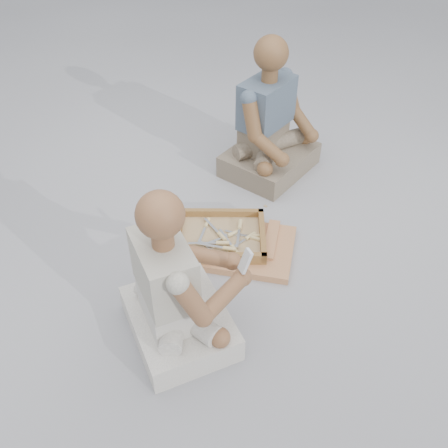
{
  "coord_description": "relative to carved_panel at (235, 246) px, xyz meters",
  "views": [
    {
      "loc": [
        -0.23,
        -1.75,
        1.89
      ],
      "look_at": [
        0.0,
        0.09,
        0.3
      ],
      "focal_mm": 40.0,
      "sensor_mm": 36.0,
      "label": 1
    }
  ],
  "objects": [
    {
      "name": "chisel_5",
      "position": [
        -0.08,
        0.04,
        0.06
      ],
      "size": [
        0.11,
        0.21,
        0.02
      ],
      "rotation": [
        0.0,
        0.0,
        -1.13
      ],
      "color": "silver",
      "rests_on": "tool_tray"
    },
    {
      "name": "chisel_2",
      "position": [
        -0.09,
        -0.02,
        0.06
      ],
      "size": [
        0.22,
        0.04,
        0.02
      ],
      "rotation": [
        0.0,
        0.0,
        -0.11
      ],
      "color": "silver",
      "rests_on": "tool_tray"
    },
    {
      "name": "chisel_1",
      "position": [
        -0.14,
        0.14,
        0.05
      ],
      "size": [
        0.1,
        0.21,
        0.02
      ],
      "rotation": [
        0.0,
        0.0,
        1.2
      ],
      "color": "silver",
      "rests_on": "tool_tray"
    },
    {
      "name": "wood_chip_2",
      "position": [
        0.16,
        0.06,
        -0.02
      ],
      "size": [
        0.02,
        0.02,
        0.0
      ],
      "primitive_type": "cube",
      "rotation": [
        0.0,
        0.0,
        0.18
      ],
      "color": "tan",
      "rests_on": "ground"
    },
    {
      "name": "wood_chip_1",
      "position": [
        -0.06,
        -0.11,
        -0.02
      ],
      "size": [
        0.02,
        0.02,
        0.0
      ],
      "primitive_type": "cube",
      "rotation": [
        0.0,
        0.0,
        2.89
      ],
      "color": "tan",
      "rests_on": "ground"
    },
    {
      "name": "carved_panel",
      "position": [
        0.0,
        0.0,
        0.0
      ],
      "size": [
        0.73,
        0.6,
        0.04
      ],
      "primitive_type": "cube",
      "rotation": [
        0.0,
        0.0,
        -0.34
      ],
      "color": "#9C673C",
      "rests_on": "ground"
    },
    {
      "name": "chisel_6",
      "position": [
        -0.02,
        0.04,
        0.05
      ],
      "size": [
        0.21,
        0.1,
        0.02
      ],
      "rotation": [
        0.0,
        0.0,
        0.39
      ],
      "color": "silver",
      "rests_on": "tool_tray"
    },
    {
      "name": "wood_chip_3",
      "position": [
        0.22,
        -0.02,
        -0.02
      ],
      "size": [
        0.02,
        0.02,
        0.0
      ],
      "primitive_type": "cube",
      "rotation": [
        0.0,
        0.0,
        1.76
      ],
      "color": "tan",
      "rests_on": "ground"
    },
    {
      "name": "tool_tray",
      "position": [
        -0.08,
        0.04,
        0.04
      ],
      "size": [
        0.53,
        0.45,
        0.06
      ],
      "rotation": [
        0.0,
        0.0,
        -0.14
      ],
      "color": "brown",
      "rests_on": "carved_panel"
    },
    {
      "name": "craftsman",
      "position": [
        -0.34,
        -0.52,
        0.26
      ],
      "size": [
        0.61,
        0.62,
        0.81
      ],
      "rotation": [
        0.0,
        0.0,
        -1.28
      ],
      "color": "silver",
      "rests_on": "ground"
    },
    {
      "name": "wood_chip_9",
      "position": [
        -0.39,
        0.22,
        -0.02
      ],
      "size": [
        0.02,
        0.02,
        0.0
      ],
      "primitive_type": "cube",
      "rotation": [
        0.0,
        0.0,
        2.68
      ],
      "color": "tan",
      "rests_on": "ground"
    },
    {
      "name": "wood_chip_8",
      "position": [
        0.17,
        -0.16,
        -0.02
      ],
      "size": [
        0.02,
        0.02,
        0.0
      ],
      "primitive_type": "cube",
      "rotation": [
        0.0,
        0.0,
        2.06
      ],
      "color": "tan",
      "rests_on": "ground"
    },
    {
      "name": "chisel_8",
      "position": [
        0.04,
        0.08,
        0.06
      ],
      "size": [
        0.07,
        0.22,
        0.02
      ],
      "rotation": [
        0.0,
        0.0,
        1.33
      ],
      "color": "silver",
      "rests_on": "tool_tray"
    },
    {
      "name": "mobile_phone",
      "position": [
        -0.03,
        -0.49,
        0.37
      ],
      "size": [
        0.06,
        0.06,
        0.11
      ],
      "rotation": [
        -0.35,
        0.0,
        -1.25
      ],
      "color": "silver",
      "rests_on": "craftsman"
    },
    {
      "name": "wood_chip_0",
      "position": [
        0.02,
        -0.1,
        -0.02
      ],
      "size": [
        0.02,
        0.02,
        0.0
      ],
      "primitive_type": "cube",
      "rotation": [
        0.0,
        0.0,
        0.2
      ],
      "color": "tan",
      "rests_on": "ground"
    },
    {
      "name": "wood_chip_7",
      "position": [
        0.03,
        0.12,
        -0.02
      ],
      "size": [
        0.02,
        0.02,
        0.0
      ],
      "primitive_type": "cube",
      "rotation": [
        0.0,
        0.0,
        1.13
      ],
      "color": "tan",
      "rests_on": "ground"
    },
    {
      "name": "chisel_9",
      "position": [
        0.07,
        0.01,
        0.05
      ],
      "size": [
        0.19,
        0.14,
        0.02
      ],
      "rotation": [
        0.0,
        0.0,
        0.61
      ],
      "color": "silver",
      "rests_on": "tool_tray"
    },
    {
      "name": "chisel_10",
      "position": [
        -0.06,
        -0.07,
        0.06
      ],
      "size": [
        0.21,
        0.1,
        0.02
      ],
      "rotation": [
        0.0,
        0.0,
        -0.38
      ],
      "color": "silver",
      "rests_on": "tool_tray"
    },
    {
      "name": "companion",
      "position": [
        0.33,
        0.75,
        0.27
      ],
      "size": [
        0.72,
        0.72,
        0.88
      ],
      "rotation": [
        0.0,
        0.0,
        3.92
      ],
      "color": "gray",
      "rests_on": "ground"
    },
    {
      "name": "wood_chip_4",
      "position": [
        -0.1,
        -0.18,
        -0.02
      ],
      "size": [
        0.02,
        0.02,
        0.0
      ],
      "primitive_type": "cube",
      "rotation": [
        0.0,
        0.0,
        0.71
      ],
      "color": "tan",
      "rests_on": "ground"
    },
    {
      "name": "chisel_7",
      "position": [
        -0.02,
        -0.06,
        0.05
      ],
      "size": [
        0.09,
        0.21,
        0.02
      ],
      "rotation": [
        0.0,
        0.0,
        -1.25
      ],
      "color": "silver",
      "rests_on": "tool_tray"
    },
    {
      "name": "chisel_4",
      "position": [
        -0.1,
        -0.11,
        0.05
      ],
      "size": [
        0.15,
        0.19,
        0.02
      ],
      "rotation": [
        0.0,
        0.0,
        -0.93
      ],
      "color": "silver",
      "rests_on": "tool_tray"
    },
    {
      "name": "chisel_3",
      "position": [
        0.1,
        0.02,
        0.05
      ],
      "size": [
        0.22,
        0.05,
        0.02
      ],
      "rotation": [
        0.0,
        0.0,
        -0.17
      ],
      "color": "silver",
      "rests_on": "tool_tray"
    },
    {
      "name": "ground",
      "position": [
        -0.08,
        -0.22,
        -0.02
      ],
      "size": [
        60.0,
        60.0,
        0.0
      ],
      "primitive_type": "plane",
      "color": "#A4A5AA",
      "rests_on": "ground"
    },
    {
      "name": "chisel_0",
      "position": [
        0.1,
        0.0,
        0.05
      ],
      "size": [
        0.2,
        0.12,
        0.02
      ],
      "rotation": [
        0.0,
        0.0,
        -0.51
      ],
      "color": "silver",
      "rests_on": "tool_tray"
    },
    {
      "name": "wood_chip_5",
      "position": [
        0.24,
        0.35,
        -0.02
      ],
      "size": [
        0.02,
        0.02,
        0.0
      ],
      "primitive_type": "cube",
      "rotation": [
        0.0,
        0.0,
        2.26
      ],
      "color": "tan",
      "rests_on": "ground"
    },
    {
      "name": "wood_chip_6",
      "position": [
        -0.09,
        0.23,
        -0.02
      ],
      "size": [
        0.02,
        0.02,
        0.0
      ],
      "primitive_type": "cube",
      "rotation": [
        0.0,
        0.0,
        1.72
      ],
      "color": "tan",
      "rests_on": "ground"
    }
  ]
}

